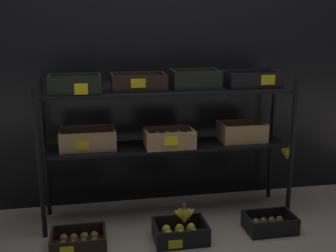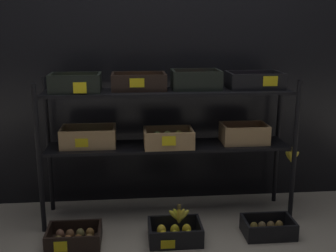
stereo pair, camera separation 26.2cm
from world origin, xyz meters
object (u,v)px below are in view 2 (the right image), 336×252
(crate_ground_kiwi, at_px, (74,237))
(crate_ground_lemon, at_px, (175,234))
(banana_bunch_loose, at_px, (179,215))
(crate_ground_center_kiwi, at_px, (268,229))
(display_rack, at_px, (166,114))

(crate_ground_kiwi, height_order, crate_ground_lemon, crate_ground_lemon)
(banana_bunch_loose, bearing_deg, crate_ground_kiwi, 177.72)
(crate_ground_lemon, relative_size, banana_bunch_loose, 2.30)
(crate_ground_lemon, relative_size, crate_ground_center_kiwi, 1.03)
(display_rack, xyz_separation_m, crate_ground_lemon, (0.02, -0.38, -0.70))
(crate_ground_center_kiwi, bearing_deg, banana_bunch_loose, -178.22)
(crate_ground_lemon, height_order, crate_ground_center_kiwi, crate_ground_lemon)
(crate_ground_center_kiwi, relative_size, banana_bunch_loose, 2.23)
(display_rack, height_order, crate_ground_kiwi, display_rack)
(display_rack, distance_m, crate_ground_kiwi, 1.01)
(crate_ground_kiwi, height_order, crate_ground_center_kiwi, crate_ground_center_kiwi)
(crate_ground_kiwi, height_order, banana_bunch_loose, banana_bunch_loose)
(crate_ground_kiwi, bearing_deg, crate_ground_center_kiwi, -0.36)
(crate_ground_center_kiwi, bearing_deg, crate_ground_lemon, -178.74)
(crate_ground_lemon, bearing_deg, crate_ground_center_kiwi, 1.26)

